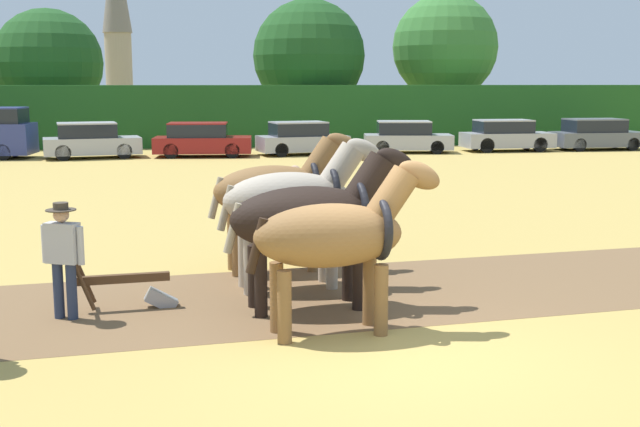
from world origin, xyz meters
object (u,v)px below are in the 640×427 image
draft_horse_trail_right (278,191)px  parked_car_right (506,136)px  draft_horse_lead_right (314,217)px  parked_car_center (301,139)px  parked_car_center_right (407,137)px  parked_car_center_left (201,140)px  tree_center_right (445,47)px  parked_car_left (91,141)px  draft_horse_trail_left (294,200)px  tree_center (309,56)px  plow (133,287)px  farmer_beside_team (295,202)px  church_spire (117,19)px  tree_center_left (48,63)px  draft_horse_lead_left (337,235)px  parked_car_far_right (597,135)px  farmer_at_plow (63,253)px

draft_horse_trail_right → parked_car_right: draft_horse_trail_right is taller
draft_horse_lead_right → parked_car_right: 27.74m
parked_car_center → parked_car_center_right: bearing=-6.7°
draft_horse_trail_right → parked_car_center_left: 21.63m
parked_car_right → draft_horse_lead_right: bearing=-117.4°
tree_center_right → parked_car_center: tree_center_right is taller
parked_car_left → draft_horse_trail_left: bearing=-86.1°
tree_center → parked_car_center_right: size_ratio=1.85×
tree_center_right → plow: 37.01m
parked_car_left → parked_car_center_left: 4.63m
plow → parked_car_center_right: 26.35m
farmer_beside_team → parked_car_center_left: 20.14m
church_spire → parked_car_right: bearing=-60.0°
church_spire → draft_horse_trail_left: (8.54, -60.09, -7.18)m
draft_horse_trail_left → farmer_beside_team: size_ratio=1.63×
tree_center_left → farmer_beside_team: bearing=-72.0°
draft_horse_trail_left → farmer_beside_team: (0.32, 2.71, -0.43)m
tree_center_left → tree_center_right: bearing=-0.4°
tree_center_right → parked_car_center_right: tree_center_right is taller
draft_horse_lead_right → draft_horse_lead_left: bearing=-90.0°
draft_horse_trail_left → farmer_beside_team: 2.76m
draft_horse_trail_right → parked_car_right: (12.70, 22.40, -0.67)m
church_spire → parked_car_center: 39.51m
tree_center_right → farmer_beside_team: 32.59m
parked_car_left → church_spire: bearing=82.6°
tree_center → farmer_beside_team: (-4.12, -29.44, -3.65)m
tree_center_right → church_spire: (-20.85, 27.37, 3.42)m
draft_horse_trail_right → parked_car_center_left: size_ratio=0.63×
tree_center_left → parked_car_left: (3.38, -10.14, -3.45)m
tree_center_right → draft_horse_lead_right: tree_center_right is taller
parked_car_center → parked_car_far_right: size_ratio=0.96×
parked_car_left → parked_car_center: bearing=-8.8°
parked_car_left → parked_car_far_right: (23.23, 0.99, -0.02)m
parked_car_center_left → draft_horse_lead_left: bearing=-81.6°
church_spire → farmer_beside_team: (8.85, -57.38, -7.61)m
tree_center → parked_car_center: tree_center is taller
tree_center_right → parked_car_left: size_ratio=1.93×
parked_car_far_right → draft_horse_trail_right: bearing=-128.6°
draft_horse_lead_right → parked_car_center_left: bearing=87.3°
plow → parked_car_center_right: bearing=60.6°
draft_horse_lead_right → parked_car_center_left: 24.03m
draft_horse_trail_right → parked_car_right: 25.76m
parked_car_center_left → farmer_at_plow: bearing=-89.9°
plow → farmer_at_plow: 1.11m
church_spire → plow: size_ratio=10.48×
farmer_beside_team → parked_car_far_right: 26.90m
tree_center_right → parked_car_right: 10.15m
tree_center_left → draft_horse_lead_right: tree_center_left is taller
tree_center_left → parked_car_far_right: 28.36m
draft_horse_trail_left → farmer_beside_team: draft_horse_trail_left is taller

